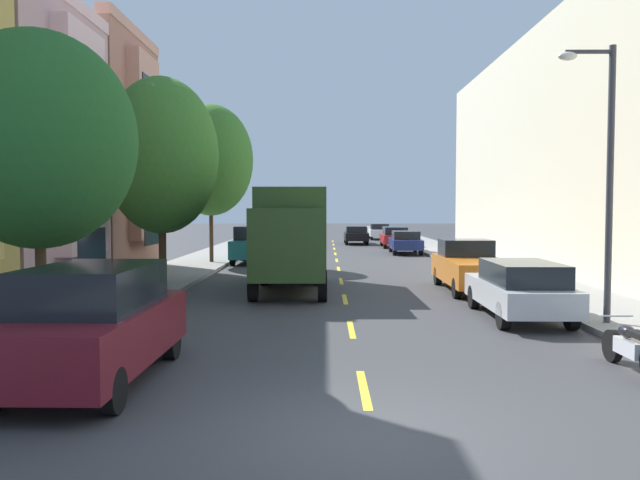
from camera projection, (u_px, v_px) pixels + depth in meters
ground_plane at (336, 256)px, 38.14m from camera, size 160.00×160.00×0.00m
sidewalk_left at (211, 258)px, 36.20m from camera, size 3.20×120.00×0.14m
sidewalk_right at (463, 258)px, 36.08m from camera, size 3.20×120.00×0.14m
lane_centerline_dashes at (338, 264)px, 32.65m from camera, size 0.14×47.20×0.01m
townhouse_third_terracotta at (11, 157)px, 27.72m from camera, size 11.84×6.99×10.58m
street_tree_nearest at (38, 140)px, 12.91m from camera, size 3.91×3.91×6.29m
street_tree_second at (161, 156)px, 22.60m from camera, size 4.01×4.01×7.34m
street_tree_third at (211, 160)px, 32.29m from camera, size 4.26×4.26×7.94m
street_lamp at (604, 163)px, 15.10m from camera, size 1.35×0.28×6.53m
delivery_box_truck at (292, 233)px, 22.58m from camera, size 2.48×7.36×3.56m
parked_suv_forest at (274, 235)px, 44.41m from camera, size 2.08×4.85×1.93m
parked_wagon_silver at (520, 288)px, 16.56m from camera, size 1.88×4.72×1.50m
parked_suv_teal at (254, 244)px, 33.52m from camera, size 1.99×4.82×1.93m
parked_suv_burgundy at (94, 323)px, 10.53m from camera, size 2.00×4.82×1.93m
parked_wagon_red at (394, 236)px, 46.57m from camera, size 1.89×4.73×1.50m
parked_sedan_navy at (405, 242)px, 40.16m from camera, size 1.92×4.55×1.43m
parked_sedan_white at (379, 231)px, 58.61m from camera, size 1.85×4.52×1.43m
parked_wagon_champagne at (279, 233)px, 53.16m from camera, size 1.94×4.74×1.50m
parked_pickup_orange at (471, 267)px, 22.26m from camera, size 2.04×5.31×1.73m
moving_black_sedan at (356, 235)px, 50.86m from camera, size 1.80×4.50×1.43m
parked_motorcycle at (631, 348)px, 11.24m from camera, size 0.62×2.05×0.90m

